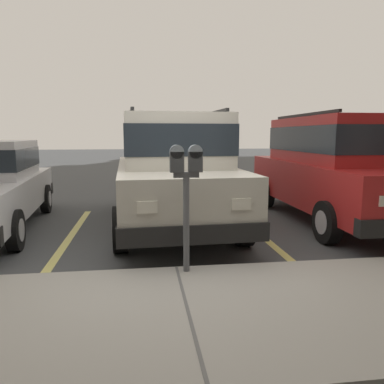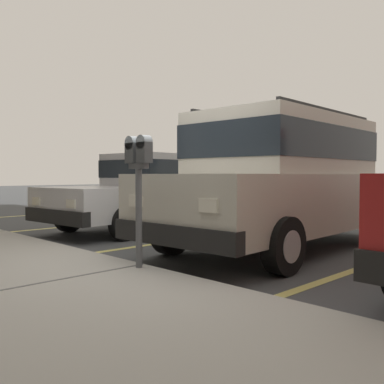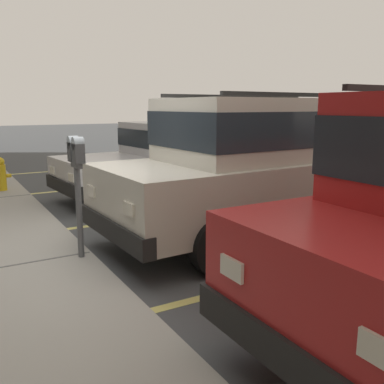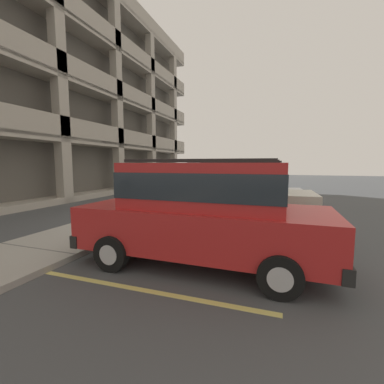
{
  "view_description": "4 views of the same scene",
  "coord_description": "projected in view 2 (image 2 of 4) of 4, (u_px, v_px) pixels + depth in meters",
  "views": [
    {
      "loc": [
        0.37,
        4.37,
        1.64
      ],
      "look_at": [
        -0.32,
        -0.77,
        0.85
      ],
      "focal_mm": 35.0,
      "sensor_mm": 36.0,
      "label": 1
    },
    {
      "loc": [
        -3.77,
        3.14,
        1.12
      ],
      "look_at": [
        0.18,
        -0.72,
        0.9
      ],
      "focal_mm": 40.0,
      "sensor_mm": 36.0,
      "label": 2
    },
    {
      "loc": [
        -4.92,
        1.64,
        1.87
      ],
      "look_at": [
        -0.39,
        -1.0,
        0.81
      ],
      "focal_mm": 40.0,
      "sensor_mm": 36.0,
      "label": 3
    },
    {
      "loc": [
        -7.99,
        -3.72,
        1.96
      ],
      "look_at": [
        -0.15,
        -0.97,
        1.04
      ],
      "focal_mm": 24.0,
      "sensor_mm": 36.0,
      "label": 4
    }
  ],
  "objects": [
    {
      "name": "ground_plane",
      "position": [
        158.0,
        276.0,
        4.93
      ],
      "size": [
        80.0,
        80.0,
        0.1
      ],
      "color": "#444749"
    },
    {
      "name": "sidewalk",
      "position": [
        52.0,
        287.0,
        4.02
      ],
      "size": [
        40.0,
        2.2,
        0.12
      ],
      "color": "#9E9B93",
      "rests_on": "ground_plane"
    },
    {
      "name": "parking_stall_lines",
      "position": [
        163.0,
        243.0,
        7.02
      ],
      "size": [
        12.56,
        4.8,
        0.01
      ],
      "color": "#DBD16B",
      "rests_on": "ground_plane"
    },
    {
      "name": "silver_suv",
      "position": [
        284.0,
        177.0,
        6.42
      ],
      "size": [
        2.16,
        4.86,
        2.03
      ],
      "rotation": [
        0.0,
        0.0,
        0.04
      ],
      "color": "beige",
      "rests_on": "ground_plane"
    },
    {
      "name": "dark_hatchback",
      "position": [
        153.0,
        189.0,
        8.88
      ],
      "size": [
        2.11,
        4.61,
        1.54
      ],
      "rotation": [
        0.0,
        0.0,
        0.09
      ],
      "color": "silver",
      "rests_on": "ground_plane"
    },
    {
      "name": "parking_meter_near",
      "position": [
        139.0,
        169.0,
        4.57
      ],
      "size": [
        0.35,
        0.12,
        1.42
      ],
      "color": "#595B60",
      "rests_on": "sidewalk"
    }
  ]
}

